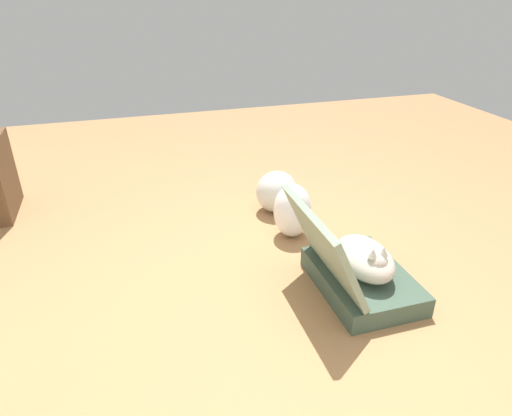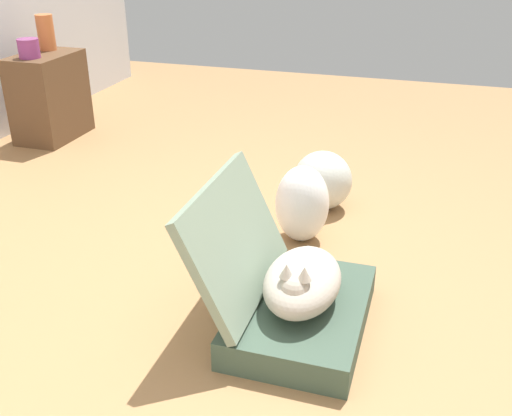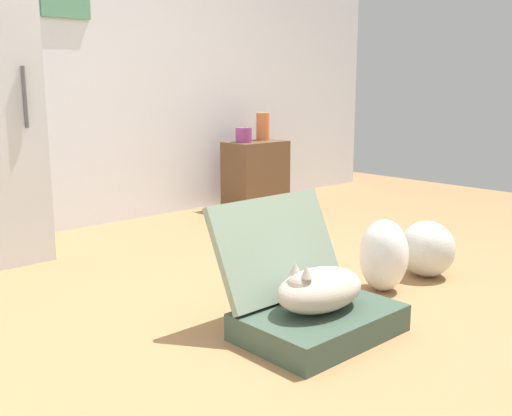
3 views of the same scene
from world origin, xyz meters
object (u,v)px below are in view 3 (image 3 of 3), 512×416
object	(u,v)px
suitcase_base	(319,322)
vase_tall	(244,135)
plastic_bag_clear	(427,249)
side_table	(256,175)
plastic_bag_white	(384,255)
vase_short	(263,127)
cat	(319,289)

from	to	relation	value
suitcase_base	vase_tall	size ratio (longest dim) A/B	4.88
suitcase_base	plastic_bag_clear	world-z (taller)	plastic_bag_clear
plastic_bag_clear	vase_tall	world-z (taller)	vase_tall
side_table	vase_tall	bearing A→B (deg)	176.62
suitcase_base	plastic_bag_white	bearing A→B (deg)	13.45
suitcase_base	vase_tall	world-z (taller)	vase_tall
side_table	vase_tall	size ratio (longest dim) A/B	4.26
plastic_bag_clear	vase_short	xyz separation A→B (m)	(0.71, 2.11, 0.55)
suitcase_base	vase_short	bearing A→B (deg)	51.77
side_table	plastic_bag_clear	bearing A→B (deg)	-105.58
vase_tall	plastic_bag_white	bearing A→B (deg)	-112.00
plastic_bag_clear	side_table	size ratio (longest dim) A/B	0.54
suitcase_base	vase_tall	distance (m)	2.75
vase_tall	vase_short	xyz separation A→B (m)	(0.26, 0.04, 0.06)
vase_tall	cat	bearing A→B (deg)	-124.53
plastic_bag_white	plastic_bag_clear	distance (m)	0.39
plastic_bag_white	vase_short	size ratio (longest dim) A/B	1.60
suitcase_base	plastic_bag_clear	xyz separation A→B (m)	(1.07, 0.14, 0.10)
plastic_bag_white	plastic_bag_clear	xyz separation A→B (m)	(0.38, -0.02, -0.03)
plastic_bag_white	vase_tall	world-z (taller)	vase_tall
suitcase_base	vase_short	distance (m)	2.94
vase_tall	vase_short	world-z (taller)	vase_short
suitcase_base	vase_tall	xyz separation A→B (m)	(1.52, 2.22, 0.59)
plastic_bag_white	side_table	distance (m)	2.26
plastic_bag_clear	side_table	distance (m)	2.15
side_table	vase_tall	xyz separation A→B (m)	(-0.13, 0.01, 0.36)
suitcase_base	plastic_bag_white	distance (m)	0.72
plastic_bag_white	side_table	world-z (taller)	side_table
plastic_bag_clear	cat	bearing A→B (deg)	-172.48
plastic_bag_white	side_table	size ratio (longest dim) A/B	0.65
vase_short	cat	bearing A→B (deg)	-128.35
side_table	vase_tall	distance (m)	0.38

